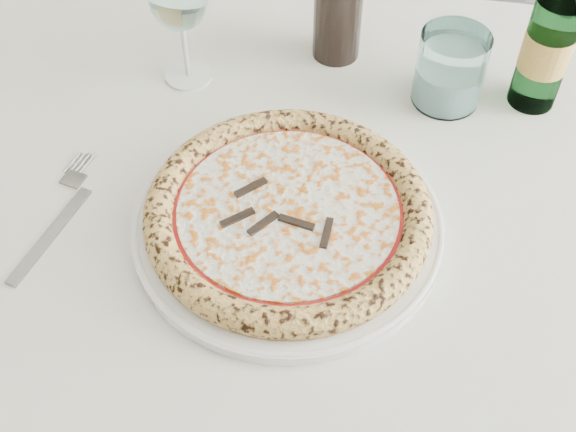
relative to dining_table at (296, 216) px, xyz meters
name	(u,v)px	position (x,y,z in m)	size (l,w,h in m)	color
floor	(326,405)	(0.06, 0.06, -0.67)	(5.00, 6.00, 0.02)	#5B5B5B
dining_table	(296,216)	(0.00, 0.00, 0.00)	(1.37, 0.87, 0.76)	brown
plate	(288,222)	(0.00, -0.10, 0.11)	(0.35, 0.35, 0.02)	white
pizza	(288,212)	(0.00, -0.10, 0.12)	(0.32, 0.32, 0.03)	#C88447
fork	(58,217)	(-0.26, -0.11, 0.10)	(0.05, 0.21, 0.00)	gray
wine_glass	(179,0)	(-0.16, 0.15, 0.22)	(0.07, 0.07, 0.17)	white
tumbler	(449,73)	(0.18, 0.14, 0.14)	(0.09, 0.09, 0.10)	white
beer_bottle	(550,41)	(0.29, 0.15, 0.19)	(0.06, 0.06, 0.23)	#468153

